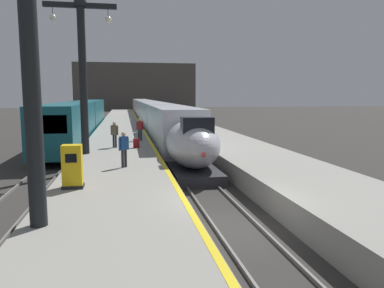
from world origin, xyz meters
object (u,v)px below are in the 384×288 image
(regional_train_adjacent, at_px, (81,117))
(ticket_machine_yellow, at_px, (72,168))
(passenger_far_waiting, at_px, (140,128))
(rolling_suitcase, at_px, (136,143))
(passenger_mid_platform, at_px, (124,147))
(passenger_near_edge, at_px, (114,132))
(station_column_mid, at_px, (82,63))
(highspeed_train_main, at_px, (150,113))

(regional_train_adjacent, height_order, ticket_machine_yellow, regional_train_adjacent)
(passenger_far_waiting, bearing_deg, ticket_machine_yellow, -102.21)
(rolling_suitcase, bearing_deg, ticket_machine_yellow, -104.47)
(passenger_mid_platform, relative_size, rolling_suitcase, 1.72)
(passenger_near_edge, bearing_deg, passenger_mid_platform, -85.13)
(passenger_far_waiting, bearing_deg, station_column_mid, -120.40)
(station_column_mid, relative_size, rolling_suitcase, 8.78)
(regional_train_adjacent, height_order, passenger_far_waiting, regional_train_adjacent)
(passenger_mid_platform, height_order, rolling_suitcase, passenger_mid_platform)
(highspeed_train_main, distance_m, passenger_near_edge, 29.04)
(regional_train_adjacent, distance_m, ticket_machine_yellow, 27.14)
(passenger_near_edge, relative_size, passenger_mid_platform, 1.00)
(regional_train_adjacent, distance_m, passenger_near_edge, 16.78)
(station_column_mid, distance_m, passenger_near_edge, 5.10)
(regional_train_adjacent, height_order, rolling_suitcase, regional_train_adjacent)
(regional_train_adjacent, bearing_deg, station_column_mid, -83.28)
(passenger_mid_platform, xyz_separation_m, ticket_machine_yellow, (-1.87, -3.70, -0.25))
(passenger_mid_platform, bearing_deg, rolling_suitcase, 83.16)
(passenger_near_edge, bearing_deg, station_column_mid, -124.84)
(passenger_near_edge, distance_m, ticket_machine_yellow, 10.76)
(highspeed_train_main, height_order, passenger_mid_platform, highspeed_train_main)
(regional_train_adjacent, height_order, passenger_near_edge, regional_train_adjacent)
(passenger_near_edge, xyz_separation_m, passenger_far_waiting, (1.79, 3.49, 0.00))
(passenger_near_edge, distance_m, passenger_far_waiting, 3.93)
(rolling_suitcase, relative_size, ticket_machine_yellow, 0.61)
(highspeed_train_main, height_order, rolling_suitcase, highspeed_train_main)
(passenger_near_edge, bearing_deg, regional_train_adjacent, 103.17)
(regional_train_adjacent, distance_m, station_column_mid, 19.25)
(regional_train_adjacent, relative_size, station_column_mid, 4.25)
(passenger_mid_platform, distance_m, rolling_suitcase, 6.68)
(passenger_near_edge, bearing_deg, rolling_suitcase, -15.41)
(station_column_mid, bearing_deg, passenger_far_waiting, 59.60)
(rolling_suitcase, bearing_deg, passenger_far_waiting, 83.98)
(ticket_machine_yellow, bearing_deg, passenger_near_edge, 83.21)
(passenger_near_edge, relative_size, passenger_far_waiting, 1.00)
(highspeed_train_main, height_order, passenger_near_edge, highspeed_train_main)
(rolling_suitcase, bearing_deg, regional_train_adjacent, 107.30)
(passenger_near_edge, height_order, passenger_mid_platform, same)
(regional_train_adjacent, height_order, station_column_mid, station_column_mid)
(passenger_near_edge, height_order, ticket_machine_yellow, passenger_near_edge)
(passenger_mid_platform, xyz_separation_m, rolling_suitcase, (0.79, 6.60, -0.69))
(highspeed_train_main, distance_m, passenger_far_waiting, 25.35)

